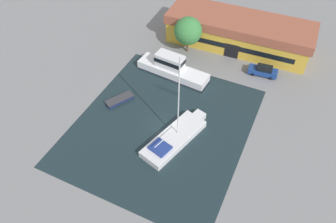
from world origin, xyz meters
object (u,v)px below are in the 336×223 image
(sailboat_moored, at_px, (175,137))
(small_dinghy, at_px, (119,99))
(parked_car, at_px, (263,71))
(warehouse_building, at_px, (239,32))
(quay_tree_near_building, at_px, (188,31))
(motor_cruiser, at_px, (172,68))

(sailboat_moored, xyz_separation_m, small_dinghy, (-10.55, 3.38, -0.34))
(parked_car, xyz_separation_m, small_dinghy, (-17.77, -15.09, -0.57))
(warehouse_building, height_order, small_dinghy, warehouse_building)
(parked_car, relative_size, small_dinghy, 1.07)
(quay_tree_near_building, bearing_deg, motor_cruiser, -87.79)
(sailboat_moored, relative_size, small_dinghy, 3.00)
(parked_car, xyz_separation_m, sailboat_moored, (-7.22, -18.47, -0.23))
(quay_tree_near_building, distance_m, parked_car, 13.95)
(motor_cruiser, bearing_deg, quay_tree_near_building, 7.43)
(parked_car, distance_m, motor_cruiser, 14.66)
(quay_tree_near_building, relative_size, motor_cruiser, 0.53)
(sailboat_moored, bearing_deg, warehouse_building, 103.80)
(warehouse_building, relative_size, quay_tree_near_building, 3.93)
(small_dinghy, bearing_deg, motor_cruiser, 92.91)
(parked_car, bearing_deg, warehouse_building, 39.22)
(warehouse_building, distance_m, sailboat_moored, 24.89)
(quay_tree_near_building, bearing_deg, sailboat_moored, -71.78)
(quay_tree_near_building, height_order, parked_car, quay_tree_near_building)
(warehouse_building, relative_size, motor_cruiser, 2.09)
(parked_car, xyz_separation_m, motor_cruiser, (-13.29, -6.16, 0.45))
(quay_tree_near_building, bearing_deg, parked_car, -3.28)
(parked_car, relative_size, motor_cruiser, 0.39)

